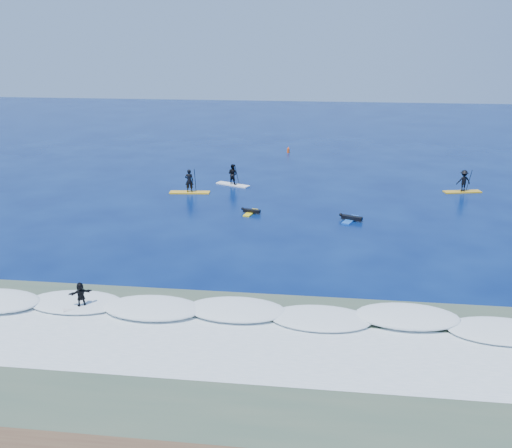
# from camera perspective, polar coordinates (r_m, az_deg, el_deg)

# --- Properties ---
(ground) EXTENTS (160.00, 160.00, 0.00)m
(ground) POSITION_cam_1_polar(r_m,az_deg,el_deg) (36.53, -1.14, -1.78)
(ground) COLOR #031244
(ground) RESTS_ON ground
(shallow_water) EXTENTS (90.00, 13.00, 0.01)m
(shallow_water) POSITION_cam_1_polar(r_m,az_deg,el_deg) (24.11, -6.01, -13.31)
(shallow_water) COLOR #3C533F
(shallow_water) RESTS_ON ground
(breaking_wave) EXTENTS (40.00, 6.00, 0.30)m
(breaking_wave) POSITION_cam_1_polar(r_m,az_deg,el_deg) (27.51, -4.14, -8.98)
(breaking_wave) COLOR white
(breaking_wave) RESTS_ON ground
(whitewater) EXTENTS (34.00, 5.00, 0.02)m
(whitewater) POSITION_cam_1_polar(r_m,az_deg,el_deg) (24.95, -5.49, -12.13)
(whitewater) COLOR silver
(whitewater) RESTS_ON ground
(sup_paddler_left) EXTENTS (3.41, 1.15, 2.34)m
(sup_paddler_left) POSITION_cam_1_polar(r_m,az_deg,el_deg) (47.86, -6.68, 3.95)
(sup_paddler_left) COLOR yellow
(sup_paddler_left) RESTS_ON ground
(sup_paddler_center) EXTENTS (3.16, 2.02, 2.19)m
(sup_paddler_center) POSITION_cam_1_polar(r_m,az_deg,el_deg) (50.03, -2.34, 4.81)
(sup_paddler_center) COLOR white
(sup_paddler_center) RESTS_ON ground
(sup_paddler_right) EXTENTS (3.23, 1.47, 2.20)m
(sup_paddler_right) POSITION_cam_1_polar(r_m,az_deg,el_deg) (50.76, 20.03, 3.93)
(sup_paddler_right) COLOR gold
(sup_paddler_right) RESTS_ON ground
(prone_paddler_near) EXTENTS (1.49, 1.94, 0.39)m
(prone_paddler_near) POSITION_cam_1_polar(r_m,az_deg,el_deg) (42.22, -0.53, 1.24)
(prone_paddler_near) COLOR yellow
(prone_paddler_near) RESTS_ON ground
(prone_paddler_far) EXTENTS (1.66, 2.21, 0.45)m
(prone_paddler_far) POSITION_cam_1_polar(r_m,az_deg,el_deg) (41.15, 9.45, 0.55)
(prone_paddler_far) COLOR blue
(prone_paddler_far) RESTS_ON ground
(wave_surfer) EXTENTS (1.78, 1.38, 1.30)m
(wave_surfer) POSITION_cam_1_polar(r_m,az_deg,el_deg) (28.71, -17.11, -6.91)
(wave_surfer) COLOR silver
(wave_surfer) RESTS_ON breaking_wave
(marker_buoy) EXTENTS (0.30, 0.30, 0.72)m
(marker_buoy) POSITION_cam_1_polar(r_m,az_deg,el_deg) (64.15, 3.25, 7.40)
(marker_buoy) COLOR #F44E15
(marker_buoy) RESTS_ON ground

